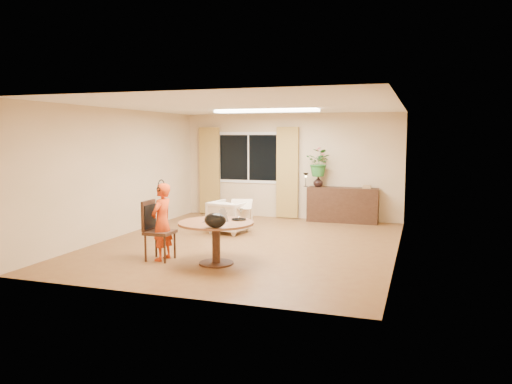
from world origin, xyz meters
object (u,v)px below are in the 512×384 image
dining_chair (160,231)px  sideboard (343,205)px  dining_table (216,231)px  child (162,222)px  armchair (230,217)px

dining_chair → sideboard: size_ratio=0.60×
dining_table → child: 0.96m
dining_chair → sideboard: bearing=62.8°
child → sideboard: size_ratio=0.77×
child → sideboard: (2.28, 4.59, -0.22)m
child → armchair: bearing=-180.0°
dining_chair → armchair: bearing=84.4°
dining_table → sideboard: sideboard is taller
dining_table → sideboard: 4.75m
dining_table → armchair: dining_table is taller
dining_table → dining_chair: 0.99m
dining_table → armchair: bearing=106.8°
armchair → sideboard: (2.08, 2.04, 0.07)m
child → sideboard: child is taller
dining_chair → armchair: (0.22, 2.57, -0.15)m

